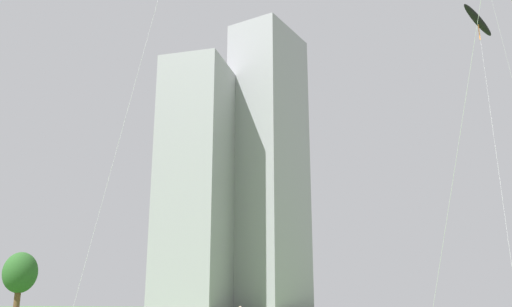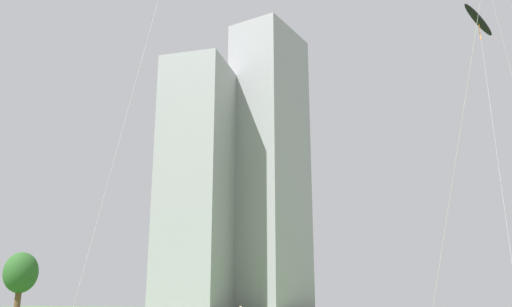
% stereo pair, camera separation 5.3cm
% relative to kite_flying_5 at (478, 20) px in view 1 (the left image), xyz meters
% --- Properties ---
extents(kite_flying_5, '(2.92, 12.19, 28.80)m').
position_rel_kite_flying_5_xyz_m(kite_flying_5, '(0.00, 0.00, 0.00)').
color(kite_flying_5, silver).
rests_on(kite_flying_5, ground).
extents(park_tree_0, '(2.54, 2.54, 5.66)m').
position_rel_kite_flying_5_xyz_m(park_tree_0, '(-34.84, -17.50, -23.47)').
color(park_tree_0, brown).
rests_on(park_tree_0, ground).
extents(distant_highrise_0, '(17.93, 23.80, 63.35)m').
position_rel_kite_flying_5_xyz_m(distant_highrise_0, '(-65.99, 70.43, 4.14)').
color(distant_highrise_0, '#939399').
rests_on(distant_highrise_0, ground).
extents(distant_highrise_1, '(18.71, 24.13, 79.65)m').
position_rel_kite_flying_5_xyz_m(distant_highrise_1, '(-52.50, 87.57, 12.29)').
color(distant_highrise_1, '#939399').
rests_on(distant_highrise_1, ground).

